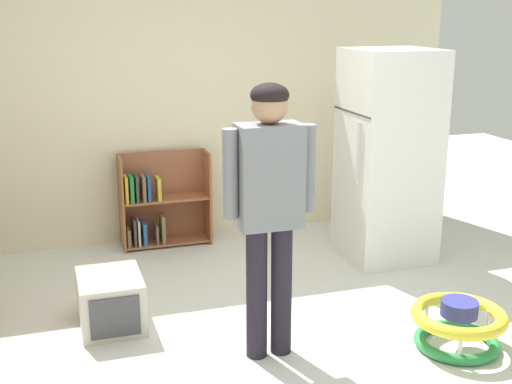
{
  "coord_description": "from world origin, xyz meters",
  "views": [
    {
      "loc": [
        -1.23,
        -3.66,
        2.11
      ],
      "look_at": [
        0.04,
        0.31,
        0.95
      ],
      "focal_mm": 47.05,
      "sensor_mm": 36.0,
      "label": 1
    }
  ],
  "objects_px": {
    "bookshelf": "(158,205)",
    "standing_person": "(270,197)",
    "pet_carrier": "(111,301)",
    "baby_walker": "(458,324)",
    "refrigerator": "(388,157)"
  },
  "relations": [
    {
      "from": "bookshelf",
      "to": "pet_carrier",
      "type": "xyz_separation_m",
      "value": [
        -0.6,
        -1.52,
        -0.19
      ]
    },
    {
      "from": "bookshelf",
      "to": "standing_person",
      "type": "relative_size",
      "value": 0.5
    },
    {
      "from": "standing_person",
      "to": "bookshelf",
      "type": "bearing_deg",
      "value": 97.77
    },
    {
      "from": "baby_walker",
      "to": "pet_carrier",
      "type": "height_order",
      "value": "pet_carrier"
    },
    {
      "from": "bookshelf",
      "to": "pet_carrier",
      "type": "distance_m",
      "value": 1.64
    },
    {
      "from": "refrigerator",
      "to": "bookshelf",
      "type": "relative_size",
      "value": 2.09
    },
    {
      "from": "pet_carrier",
      "to": "bookshelf",
      "type": "bearing_deg",
      "value": 68.58
    },
    {
      "from": "bookshelf",
      "to": "standing_person",
      "type": "xyz_separation_m",
      "value": [
        0.3,
        -2.22,
        0.65
      ]
    },
    {
      "from": "standing_person",
      "to": "baby_walker",
      "type": "relative_size",
      "value": 2.8
    },
    {
      "from": "standing_person",
      "to": "pet_carrier",
      "type": "bearing_deg",
      "value": 142.16
    },
    {
      "from": "refrigerator",
      "to": "bookshelf",
      "type": "distance_m",
      "value": 2.08
    },
    {
      "from": "standing_person",
      "to": "refrigerator",
      "type": "bearing_deg",
      "value": 41.12
    },
    {
      "from": "bookshelf",
      "to": "standing_person",
      "type": "height_order",
      "value": "standing_person"
    },
    {
      "from": "standing_person",
      "to": "pet_carrier",
      "type": "relative_size",
      "value": 3.07
    },
    {
      "from": "bookshelf",
      "to": "pet_carrier",
      "type": "bearing_deg",
      "value": -111.42
    }
  ]
}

